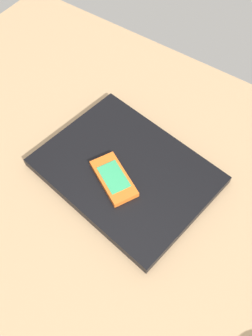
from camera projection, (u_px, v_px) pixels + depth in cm
name	position (u px, v px, depth cm)	size (l,w,h in cm)	color
desk_surface	(129.00, 198.00, 71.01)	(120.00, 80.00, 3.00)	tan
laptop_closed	(126.00, 171.00, 71.46)	(31.78, 24.20, 1.88)	black
cell_phone_on_laptop	(115.00, 177.00, 68.95)	(11.59, 9.22, 1.25)	orange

